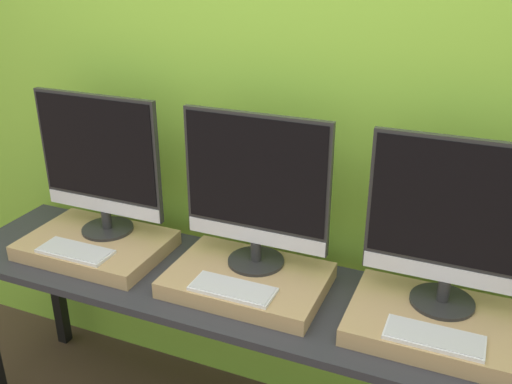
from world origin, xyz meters
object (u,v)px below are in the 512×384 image
keyboard_center (233,289)px  monitor_right (454,221)px  monitor_left (100,161)px  keyboard_left (75,251)px  keyboard_right (434,337)px  monitor_center (256,188)px

keyboard_center → monitor_right: (0.66, 0.20, 0.29)m
monitor_left → keyboard_center: 0.75m
keyboard_left → keyboard_right: (1.33, 0.00, 0.00)m
keyboard_left → keyboard_center: bearing=0.0°
monitor_left → keyboard_left: monitor_left is taller
monitor_center → monitor_right: bearing=0.0°
keyboard_center → keyboard_right: (0.66, 0.00, 0.00)m
monitor_right → keyboard_right: (0.00, -0.20, -0.29)m
keyboard_center → keyboard_right: 0.66m
monitor_right → monitor_left: bearing=180.0°
keyboard_left → monitor_center: 0.75m
keyboard_center → monitor_right: size_ratio=0.51×
keyboard_center → monitor_left: bearing=163.1°
monitor_left → keyboard_right: bearing=-8.6°
keyboard_center → keyboard_left: bearing=180.0°
keyboard_center → monitor_center: bearing=90.0°
monitor_left → keyboard_left: (-0.00, -0.20, -0.29)m
keyboard_left → monitor_right: monitor_right is taller
monitor_right → keyboard_right: monitor_right is taller
keyboard_left → keyboard_center: size_ratio=1.00×
keyboard_left → keyboard_right: size_ratio=1.00×
keyboard_left → monitor_left: bearing=90.0°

